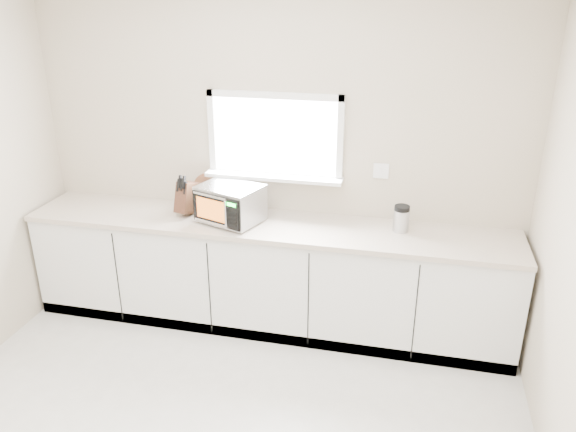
% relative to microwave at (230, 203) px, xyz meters
% --- Properties ---
extents(back_wall, '(4.00, 0.17, 2.70)m').
position_rel_microwave_xyz_m(back_wall, '(0.29, 0.34, 0.29)').
color(back_wall, '#C4B29C').
rests_on(back_wall, ground).
extents(cabinets, '(3.92, 0.60, 0.88)m').
position_rel_microwave_xyz_m(cabinets, '(0.29, 0.04, -0.64)').
color(cabinets, silver).
rests_on(cabinets, ground).
extents(countertop, '(3.92, 0.64, 0.04)m').
position_rel_microwave_xyz_m(countertop, '(0.29, 0.03, -0.18)').
color(countertop, beige).
rests_on(countertop, cabinets).
extents(microwave, '(0.55, 0.49, 0.30)m').
position_rel_microwave_xyz_m(microwave, '(0.00, 0.00, 0.00)').
color(microwave, black).
rests_on(microwave, countertop).
extents(knife_block, '(0.17, 0.26, 0.35)m').
position_rel_microwave_xyz_m(knife_block, '(-0.39, 0.07, -0.01)').
color(knife_block, '#4A2C1A').
rests_on(knife_block, countertop).
extents(cutting_board, '(0.29, 0.07, 0.29)m').
position_rel_microwave_xyz_m(cutting_board, '(-0.28, 0.28, -0.01)').
color(cutting_board, '#8E5E37').
rests_on(cutting_board, countertop).
extents(coffee_grinder, '(0.13, 0.13, 0.21)m').
position_rel_microwave_xyz_m(coffee_grinder, '(1.32, 0.12, -0.05)').
color(coffee_grinder, '#B0B3B8').
rests_on(coffee_grinder, countertop).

